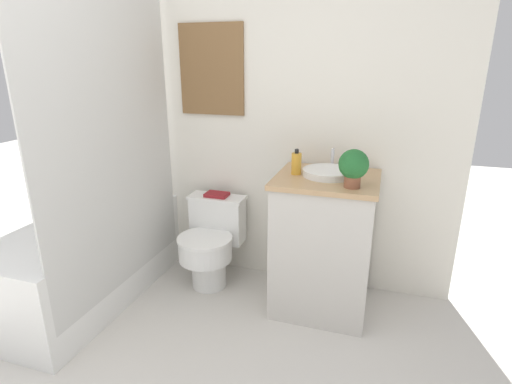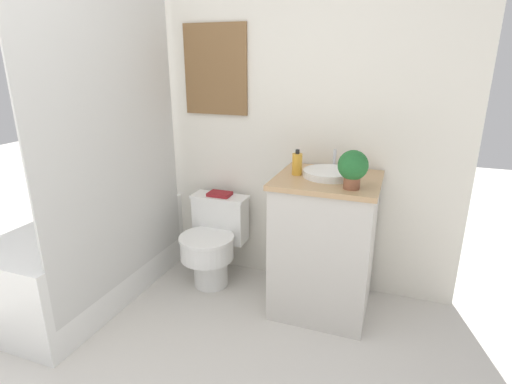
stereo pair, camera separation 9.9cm
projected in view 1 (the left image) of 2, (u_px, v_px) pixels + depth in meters
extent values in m
cube|color=silver|center=(228.00, 103.00, 2.75)|extent=(3.12, 0.05, 2.50)
cube|color=brown|center=(211.00, 70.00, 2.68)|extent=(0.46, 0.02, 0.59)
cube|color=silver|center=(211.00, 70.00, 2.68)|extent=(0.43, 0.01, 0.56)
cube|color=white|center=(88.00, 260.00, 2.65)|extent=(0.62, 1.35, 0.53)
cube|color=silver|center=(113.00, 144.00, 2.31)|extent=(0.01, 1.24, 1.76)
cylinder|color=white|center=(209.00, 270.00, 2.82)|extent=(0.24, 0.24, 0.23)
cylinder|color=white|center=(205.00, 249.00, 2.72)|extent=(0.36, 0.36, 0.14)
cylinder|color=white|center=(205.00, 239.00, 2.69)|extent=(0.37, 0.37, 0.02)
cube|color=white|center=(218.00, 220.00, 2.88)|extent=(0.38, 0.16, 0.32)
cube|color=white|center=(217.00, 198.00, 2.83)|extent=(0.40, 0.17, 0.02)
cube|color=beige|center=(323.00, 246.00, 2.50)|extent=(0.58, 0.54, 0.84)
cube|color=tan|center=(327.00, 179.00, 2.36)|extent=(0.61, 0.57, 0.03)
cylinder|color=white|center=(328.00, 173.00, 2.37)|extent=(0.30, 0.30, 0.04)
cylinder|color=silver|center=(332.00, 159.00, 2.52)|extent=(0.02, 0.02, 0.13)
cylinder|color=gold|center=(296.00, 164.00, 2.39)|extent=(0.06, 0.06, 0.13)
cylinder|color=black|center=(297.00, 151.00, 2.37)|extent=(0.02, 0.02, 0.02)
cylinder|color=brown|center=(352.00, 182.00, 2.16)|extent=(0.09, 0.09, 0.06)
sphere|color=#23662D|center=(354.00, 164.00, 2.12)|extent=(0.16, 0.16, 0.16)
cube|color=maroon|center=(217.00, 195.00, 2.82)|extent=(0.16, 0.11, 0.02)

